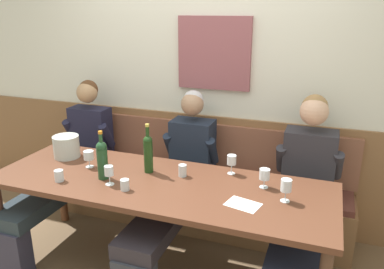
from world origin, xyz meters
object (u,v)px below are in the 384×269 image
dining_table (159,191)px  water_tumbler_left (183,170)px  person_center_right_seat (69,163)px  ice_bucket (66,147)px  person_left_seat (304,195)px  wine_glass_center_rear (109,171)px  water_tumbler_right (125,185)px  wall_bench (192,196)px  wine_glass_by_bottle (89,156)px  water_tumbler_center (59,176)px  wine_glass_mid_left (232,160)px  wine_glass_right_end (265,175)px  wine_bottle_clear_water (148,152)px  wine_glass_left_end (286,187)px  wine_bottle_amber_mid (102,159)px  person_right_seat (178,179)px

dining_table → water_tumbler_left: size_ratio=27.88×
person_center_right_seat → ice_bucket: 0.29m
person_left_seat → wine_glass_center_rear: size_ratio=9.33×
person_left_seat → water_tumbler_right: person_left_seat is taller
dining_table → water_tumbler_right: (-0.16, -0.20, 0.11)m
wall_bench → wine_glass_by_bottle: (-0.61, -0.66, 0.56)m
wall_bench → water_tumbler_center: (-0.67, -0.95, 0.51)m
wine_glass_mid_left → water_tumbler_center: wine_glass_mid_left is taller
wine_glass_right_end → water_tumbler_center: (-1.39, -0.40, -0.05)m
wall_bench → water_tumbler_left: 0.77m
wine_glass_by_bottle → water_tumbler_center: size_ratio=1.59×
water_tumbler_right → wine_glass_by_bottle: bearing=150.8°
wine_bottle_clear_water → water_tumbler_right: (-0.02, -0.33, -0.12)m
person_center_right_seat → wine_glass_center_rear: 0.91m
person_center_right_seat → wine_glass_left_end: size_ratio=8.51×
wine_bottle_clear_water → water_tumbler_center: bearing=-145.2°
wine_glass_by_bottle → wine_bottle_amber_mid: bearing=-33.2°
dining_table → wine_bottle_amber_mid: (-0.40, -0.09, 0.23)m
wine_bottle_clear_water → person_left_seat: bearing=11.3°
person_right_seat → wine_glass_left_end: size_ratio=8.59×
water_tumbler_left → wine_bottle_amber_mid: bearing=-156.3°
person_right_seat → wine_bottle_clear_water: size_ratio=3.46×
person_center_right_seat → water_tumbler_center: person_center_right_seat is taller
person_center_right_seat → person_left_seat: person_left_seat is taller
wine_glass_right_end → wine_glass_mid_left: bearing=151.5°
ice_bucket → wine_glass_center_rear: bearing=-28.7°
water_tumbler_right → wine_glass_mid_left: bearing=39.8°
person_center_right_seat → ice_bucket: bearing=-51.5°
wine_bottle_clear_water → wine_glass_center_rear: (-0.16, -0.29, -0.06)m
person_center_right_seat → wine_glass_by_bottle: 0.54m
wine_glass_mid_left → wine_glass_left_end: size_ratio=0.97×
wine_bottle_clear_water → wine_glass_left_end: wine_bottle_clear_water is taller
wine_bottle_clear_water → wine_glass_by_bottle: bearing=-171.0°
dining_table → wine_glass_by_bottle: wine_glass_by_bottle is taller
wine_glass_by_bottle → wine_glass_center_rear: 0.38m
wine_glass_left_end → water_tumbler_right: size_ratio=1.98×
dining_table → person_left_seat: 1.05m
wine_bottle_amber_mid → wine_glass_left_end: 1.29m
wall_bench → wine_glass_left_end: bearing=-38.3°
wine_glass_center_rear → water_tumbler_center: (-0.37, -0.07, -0.06)m
person_center_right_seat → wine_bottle_amber_mid: (0.63, -0.41, 0.28)m
wall_bench → water_tumbler_center: bearing=-125.2°
person_center_right_seat → water_tumbler_center: bearing=-57.0°
wall_bench → dining_table: size_ratio=1.12×
person_right_seat → person_center_right_seat: bearing=-178.8°
wine_bottle_clear_water → wine_glass_right_end: 0.87m
wine_glass_by_bottle → water_tumbler_left: bearing=6.8°
wine_glass_mid_left → water_tumbler_center: bearing=-154.1°
wine_glass_by_bottle → water_tumbler_right: size_ratio=1.72×
wine_glass_right_end → ice_bucket: bearing=179.6°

